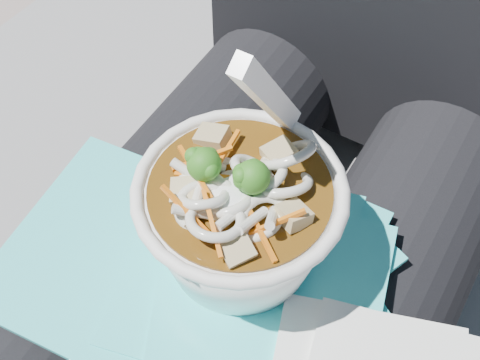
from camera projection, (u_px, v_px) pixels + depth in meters
The scene contains 5 objects.
stone_ledge at pixel (296, 313), 0.90m from camera, with size 1.00×0.50×0.48m, color slate.
lap at pixel (240, 290), 0.58m from camera, with size 0.34×0.48×0.15m.
person_body at pixel (292, 202), 0.61m from camera, with size 0.34×0.94×1.02m.
plastic_bag at pixel (233, 314), 0.48m from camera, with size 0.38×0.34×0.02m.
udon_bowl at pixel (240, 214), 0.46m from camera, with size 0.16×0.16×0.19m.
Camera 1 is at (0.14, -0.23, 1.07)m, focal length 50.00 mm.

